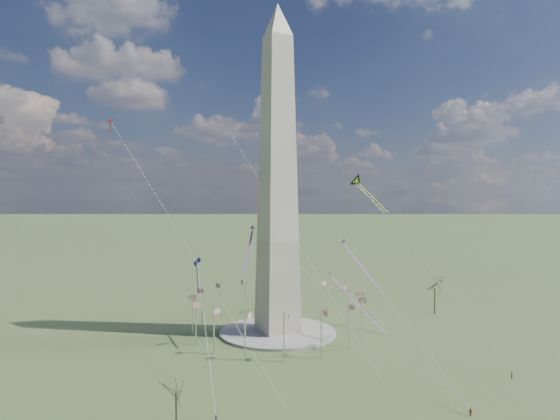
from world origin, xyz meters
name	(u,v)px	position (x,y,z in m)	size (l,w,h in m)	color
ground	(278,333)	(0.00, 0.00, 0.00)	(2000.00, 2000.00, 0.00)	#44592C
plaza	(278,332)	(0.00, 0.00, 0.40)	(36.00, 36.00, 0.80)	#ACA59E
washington_monument	(278,178)	(0.00, 0.00, 47.95)	(15.56, 15.56, 100.00)	beige
flagpole_ring	(278,310)	(0.00, 0.00, 7.27)	(54.40, 54.40, 13.00)	silver
tree_near	(435,286)	(61.66, -2.48, 9.85)	(7.89, 7.89, 13.81)	brown
tree_far	(176,390)	(-43.58, -45.75, 6.48)	(5.20, 5.20, 9.11)	brown
person_east	(512,375)	(32.53, -58.13, 0.84)	(0.62, 0.40, 1.69)	gray
person_west	(216,419)	(-36.83, -48.83, 0.77)	(0.75, 0.59, 1.55)	gray
person_centre	(471,412)	(8.75, -67.89, 0.77)	(0.90, 0.37, 1.53)	gray
kite_delta_black	(358,183)	(38.66, 12.45, 46.94)	(6.64, 16.88, 13.80)	black
kite_diamond_purple	(197,265)	(-25.54, -0.01, 22.85)	(1.87, 3.05, 9.77)	navy
kite_streamer_left	(357,260)	(19.72, -14.01, 23.19)	(1.99, 21.30, 14.63)	#FC274D
kite_streamer_mid	(249,245)	(-10.07, -1.55, 28.13)	(10.99, 16.75, 13.04)	#FC274D
kite_streamer_right	(347,293)	(25.61, -0.13, 10.31)	(6.96, 24.12, 16.79)	#FC274D
kite_small_red	(110,122)	(-44.59, 31.24, 66.13)	(1.53, 1.72, 4.70)	red
kite_small_white	(234,139)	(4.77, 49.71, 64.67)	(1.27, 1.85, 4.60)	white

